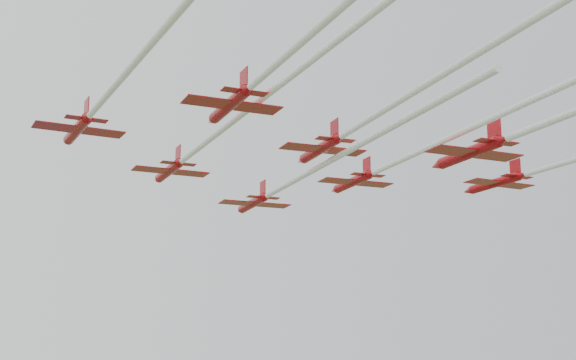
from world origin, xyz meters
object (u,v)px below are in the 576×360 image
jet_row2_right (406,158)px  jet_row3_left (101,102)px  jet_row3_mid (399,101)px  jet_row4_right (563,116)px  jet_lead (294,181)px  jet_row2_left (208,141)px  jet_row4_left (291,51)px

jet_row2_right → jet_row3_left: jet_row2_right is taller
jet_row3_mid → jet_row4_right: 13.72m
jet_lead → jet_row4_right: bearing=-71.3°
jet_lead → jet_row3_left: 30.37m
jet_row2_left → jet_row3_mid: (8.94, -19.27, 0.03)m
jet_row2_left → jet_row3_left: bearing=-147.7°
jet_row2_right → jet_row4_right: 22.08m
jet_row2_right → jet_row3_left: (-34.04, -1.75, 0.13)m
jet_row2_left → jet_row2_right: bearing=-6.3°
jet_row2_right → jet_row4_left: size_ratio=1.02×
jet_row4_left → jet_row2_right: bearing=44.8°
jet_row4_left → jet_row4_right: (25.47, -1.42, -1.15)m
jet_row2_left → jet_row3_mid: bearing=-59.2°
jet_lead → jet_row4_right: (6.16, -33.98, -0.48)m
jet_row3_left → jet_row4_left: size_ratio=0.82×
jet_lead → jet_row3_mid: size_ratio=0.94×
jet_row2_right → jet_row3_mid: jet_row3_mid is taller
jet_lead → jet_row2_right: 13.88m
jet_row2_right → jet_row4_right: bearing=-84.0°
jet_lead → jet_row4_right: size_ratio=1.04×
jet_row4_left → jet_row3_left: bearing=119.1°
jet_row2_left → jet_row3_left: jet_row3_left is taller
jet_row4_right → jet_row2_left: bearing=134.1°
jet_row3_left → jet_row4_left: bearing=-64.3°
jet_lead → jet_row2_left: (-14.26, -7.36, 1.02)m
jet_row2_right → jet_row4_left: (-26.28, -20.60, -0.30)m
jet_lead → jet_row2_right: jet_row2_right is taller
jet_lead → jet_row3_mid: (-5.32, -26.63, 1.05)m
jet_lead → jet_row4_right: jet_lead is taller
jet_row3_mid → jet_row4_right: (11.48, -7.35, -1.53)m
jet_lead → jet_row3_left: bearing=-144.8°
jet_row3_mid → jet_row4_right: jet_row3_mid is taller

